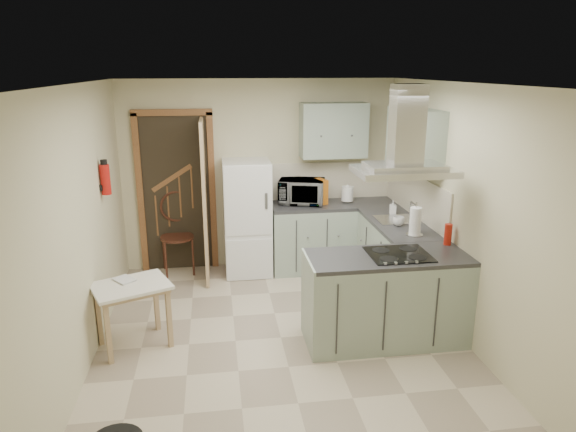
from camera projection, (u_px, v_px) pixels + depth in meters
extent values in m
plane|color=#C4B398|center=(281.00, 337.00, 5.20)|extent=(4.20, 4.20, 0.00)
plane|color=silver|center=(280.00, 83.00, 4.50)|extent=(4.20, 4.20, 0.00)
plane|color=beige|center=(260.00, 175.00, 6.85)|extent=(3.60, 0.00, 3.60)
plane|color=beige|center=(82.00, 228.00, 4.60)|extent=(0.00, 4.20, 4.20)
plane|color=beige|center=(459.00, 212.00, 5.10)|extent=(0.00, 4.20, 4.20)
cube|color=brown|center=(177.00, 193.00, 6.72)|extent=(1.10, 0.12, 2.10)
cube|color=white|center=(247.00, 218.00, 6.67)|extent=(0.60, 0.60, 1.50)
cube|color=#9EB2A0|center=(312.00, 237.00, 6.88)|extent=(1.08, 0.60, 0.90)
cube|color=#9EB2A0|center=(389.00, 251.00, 6.35)|extent=(0.60, 1.95, 0.90)
cube|color=beige|center=(330.00, 180.00, 7.00)|extent=(1.68, 0.02, 0.50)
cube|color=#9EB2A0|center=(333.00, 130.00, 6.65)|extent=(0.85, 0.35, 0.70)
cube|color=#9EB2A0|center=(414.00, 140.00, 5.72)|extent=(0.35, 0.90, 0.70)
cube|color=#9EB2A0|center=(386.00, 298.00, 5.05)|extent=(1.55, 0.65, 0.90)
cube|color=black|center=(399.00, 254.00, 4.94)|extent=(0.58, 0.50, 0.01)
cube|color=silver|center=(404.00, 171.00, 4.71)|extent=(0.90, 0.55, 0.10)
cube|color=silver|center=(396.00, 219.00, 6.06)|extent=(0.45, 0.40, 0.01)
cylinder|color=#B2140F|center=(105.00, 180.00, 5.40)|extent=(0.10, 0.10, 0.32)
cube|color=tan|center=(134.00, 315.00, 4.97)|extent=(0.84, 0.75, 0.65)
cube|color=#501E1A|center=(177.00, 237.00, 6.73)|extent=(0.50, 0.50, 0.98)
imported|color=black|center=(302.00, 191.00, 6.76)|extent=(0.67, 0.54, 0.32)
cylinder|color=white|center=(347.00, 194.00, 6.83)|extent=(0.18, 0.18, 0.23)
cube|color=orange|center=(321.00, 191.00, 6.76)|extent=(0.15, 0.23, 0.32)
imported|color=#B2B2BE|center=(393.00, 207.00, 6.28)|extent=(0.09, 0.09, 0.17)
cylinder|color=white|center=(415.00, 221.00, 5.47)|extent=(0.14, 0.14, 0.32)
imported|color=silver|center=(398.00, 221.00, 5.83)|extent=(0.16, 0.16, 0.10)
cylinder|color=red|center=(448.00, 234.00, 5.19)|extent=(0.08, 0.08, 0.22)
imported|color=#994433|center=(117.00, 278.00, 4.90)|extent=(0.25, 0.26, 0.09)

